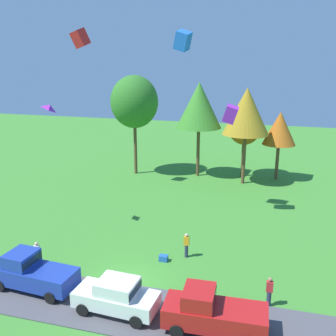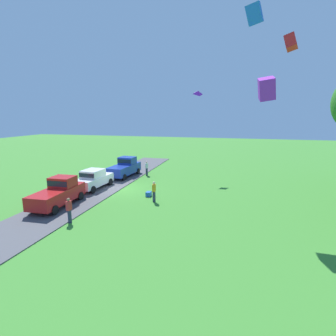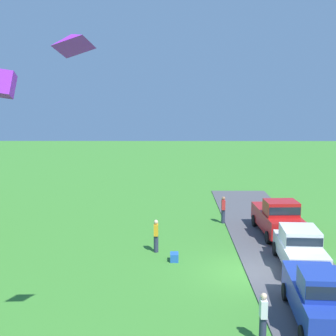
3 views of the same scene
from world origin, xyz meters
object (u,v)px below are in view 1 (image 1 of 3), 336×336
Objects in this scene: person_beside_suv at (37,254)px; car_pickup_far_end at (211,311)px; tree_far_left at (199,105)px; tree_lone_near at (280,129)px; tree_center_back at (134,102)px; kite_box_over_trees at (183,40)px; tree_right_of_center at (246,112)px; cooler_box at (164,258)px; person_watching_sky at (186,245)px; kite_box_topmost at (230,114)px; car_pickup_by_flagpole at (31,271)px; kite_diamond_trailing_tail at (50,107)px; tree_far_right at (245,127)px; kite_box_near_flag at (80,38)px; person_on_lawn at (269,291)px; car_sedan_near_entrance at (117,295)px.

car_pickup_far_end is at bearing -14.95° from person_beside_suv.
tree_far_left reaches higher than tree_lone_near.
kite_box_over_trees is at bearing -53.13° from tree_center_back.
car_pickup_far_end is 3.74× the size of kite_box_over_trees.
tree_center_back is 12.22m from tree_right_of_center.
cooler_box is (7.52, 2.84, -0.68)m from person_beside_suv.
tree_far_left is (-2.97, 18.68, 7.03)m from person_watching_sky.
person_beside_suv is 17.51m from kite_box_topmost.
cooler_box is at bearing 124.67° from car_pickup_far_end.
tree_center_back is (-10.00, 17.65, 7.28)m from person_watching_sky.
car_pickup_by_flagpole reaches higher than person_beside_suv.
person_watching_sky is at bearing -97.27° from tree_right_of_center.
car_pickup_far_end is 5.65× the size of kite_diamond_trailing_tail.
tree_lone_near is 13.23× the size of cooler_box.
car_pickup_by_flagpole is 27.92m from tree_far_right.
kite_box_near_flag is at bearing 106.29° from car_pickup_by_flagpole.
kite_box_topmost is (-3.84, 12.02, 7.71)m from person_on_lawn.
tree_lone_near is at bearing 62.53° from car_pickup_by_flagpole.
kite_box_near_flag is 11.53m from kite_box_over_trees.
tree_center_back is (-12.79, 24.53, 7.05)m from car_pickup_far_end.
kite_diamond_trailing_tail is (-9.26, 2.78, 9.24)m from cooler_box.
tree_far_right is 5.11× the size of kite_box_near_flag.
kite_box_over_trees is at bearing 89.64° from car_sedan_near_entrance.
cooler_box is (-1.32, -0.93, -0.68)m from person_watching_sky.
cooler_box is 12.57m from kite_box_topmost.
tree_far_right is 0.76× the size of tree_right_of_center.
tree_far_right reaches higher than person_watching_sky.
car_sedan_near_entrance is 26.39m from tree_far_left.
cooler_box is at bearing -46.78° from kite_box_near_flag.
kite_box_over_trees is (7.93, -10.57, 5.97)m from tree_center_back.
kite_diamond_trailing_tail is at bearing -92.10° from tree_center_back.
tree_center_back reaches higher than person_watching_sky.
person_watching_sky is 3.05× the size of cooler_box.
kite_box_near_flag is at bearing 138.61° from person_watching_sky.
kite_diamond_trailing_tail is at bearing -129.75° from tree_right_of_center.
cooler_box is at bearing -98.85° from tree_far_right.
tree_far_left is 21.14m from cooler_box.
kite_box_topmost is at bearing -66.76° from tree_far_left.
car_pickup_by_flagpole is 18.42m from kite_box_topmost.
kite_box_over_trees reaches higher than cooler_box.
kite_box_near_flag reaches higher than tree_right_of_center.
tree_far_left is 5.38m from tree_right_of_center.
car_sedan_near_entrance reaches higher than cooler_box.
car_pickup_by_flagpole is 22.52m from kite_box_near_flag.
tree_far_right is 3.28m from tree_right_of_center.
car_pickup_by_flagpole is 29.25m from tree_lone_near.
person_on_lawn is 7.52m from cooler_box.
person_on_lawn is 1.00× the size of person_watching_sky.
car_pickup_by_flagpole is 26.07m from tree_far_left.
car_pickup_far_end is 0.69× the size of tree_lone_near.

